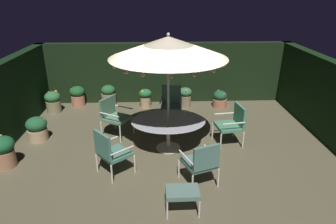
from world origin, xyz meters
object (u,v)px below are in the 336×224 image
at_px(patio_chair_east, 113,114).
at_px(potted_plant_left_far, 53,101).
at_px(patio_umbrella, 168,47).
at_px(patio_chair_south, 201,161).
at_px(patio_chair_southeast, 110,151).
at_px(potted_plant_front_corner, 3,151).
at_px(patio_dining_table, 168,125).
at_px(potted_plant_left_near, 78,95).
at_px(patio_chair_northeast, 171,102).
at_px(potted_plant_back_left, 220,99).
at_px(patio_chair_north, 233,122).
at_px(potted_plant_right_near, 37,128).
at_px(ottoman_footrest, 182,193).
at_px(potted_plant_right_far, 145,97).
at_px(potted_plant_back_center, 109,95).
at_px(potted_plant_back_right, 185,97).

relative_size(patio_chair_east, potted_plant_left_far, 1.50).
distance_m(patio_umbrella, patio_chair_south, 2.50).
bearing_deg(patio_chair_southeast, potted_plant_front_corner, 170.40).
distance_m(patio_dining_table, patio_chair_south, 1.62).
relative_size(potted_plant_left_near, potted_plant_left_far, 0.97).
bearing_deg(patio_chair_east, patio_chair_southeast, -84.95).
xyz_separation_m(patio_umbrella, patio_chair_northeast, (0.15, 1.61, -1.86)).
xyz_separation_m(patio_chair_east, patio_chair_south, (1.97, -2.32, -0.04)).
distance_m(potted_plant_left_far, potted_plant_back_left, 5.30).
relative_size(patio_chair_north, potted_plant_left_near, 1.51).
bearing_deg(patio_chair_south, patio_umbrella, 110.90).
distance_m(potted_plant_front_corner, potted_plant_right_near, 1.27).
xyz_separation_m(patio_chair_southeast, ottoman_footrest, (1.38, -1.19, -0.18)).
bearing_deg(potted_plant_left_near, patio_umbrella, -46.71).
bearing_deg(potted_plant_right_far, potted_plant_front_corner, -130.67).
xyz_separation_m(patio_chair_east, potted_plant_back_center, (-0.47, 2.28, -0.25)).
height_order(patio_umbrella, patio_chair_east, patio_umbrella).
height_order(patio_chair_south, potted_plant_front_corner, patio_chair_south).
relative_size(potted_plant_back_right, potted_plant_back_center, 0.98).
distance_m(potted_plant_left_near, potted_plant_left_far, 0.84).
height_order(potted_plant_left_near, potted_plant_back_right, potted_plant_left_near).
relative_size(ottoman_footrest, potted_plant_back_right, 0.89).
bearing_deg(ottoman_footrest, patio_chair_northeast, 90.08).
distance_m(patio_dining_table, patio_umbrella, 1.82).
bearing_deg(patio_dining_table, potted_plant_back_center, 121.07).
relative_size(patio_chair_north, potted_plant_front_corner, 1.40).
distance_m(patio_chair_south, ottoman_footrest, 0.86).
xyz_separation_m(patio_chair_southeast, patio_chair_south, (1.81, -0.46, -0.01)).
bearing_deg(potted_plant_left_far, patio_chair_north, -23.83).
bearing_deg(potted_plant_left_far, ottoman_footrest, -52.33).
distance_m(patio_chair_north, patio_chair_northeast, 2.00).
bearing_deg(potted_plant_front_corner, ottoman_footrest, -23.04).
height_order(patio_umbrella, patio_chair_south, patio_umbrella).
bearing_deg(ottoman_footrest, patio_umbrella, 93.87).
bearing_deg(potted_plant_front_corner, potted_plant_back_left, 32.06).
distance_m(patio_umbrella, patio_chair_northeast, 2.47).
bearing_deg(potted_plant_back_center, potted_plant_back_left, -5.68).
bearing_deg(potted_plant_front_corner, patio_chair_south, -11.65).
bearing_deg(patio_chair_south, potted_plant_right_near, 151.65).
relative_size(patio_chair_southeast, potted_plant_right_near, 1.62).
xyz_separation_m(patio_chair_northeast, potted_plant_right_far, (-0.78, 1.18, -0.25)).
relative_size(patio_umbrella, potted_plant_back_left, 5.01).
xyz_separation_m(patio_chair_northeast, patio_chair_south, (0.43, -3.12, -0.05)).
distance_m(patio_chair_east, potted_plant_front_corner, 2.65).
height_order(patio_umbrella, potted_plant_back_right, patio_umbrella).
relative_size(potted_plant_left_far, potted_plant_back_center, 1.01).
bearing_deg(patio_chair_north, patio_chair_east, 169.03).
height_order(ottoman_footrest, potted_plant_back_right, potted_plant_back_right).
bearing_deg(potted_plant_back_center, patio_chair_south, -62.07).
relative_size(patio_umbrella, patio_chair_north, 2.79).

